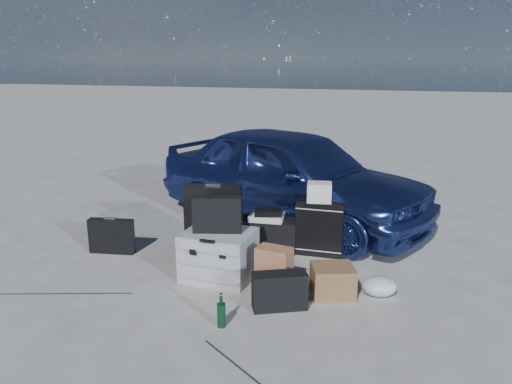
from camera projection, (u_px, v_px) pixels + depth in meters
ground at (213, 292)px, 4.35m from camera, size 60.00×60.00×0.00m
car at (291, 176)px, 6.08m from camera, size 3.75×2.59×1.19m
pelican_case at (219, 255)px, 4.59m from camera, size 0.64×0.53×0.45m
laptop_bag at (217, 215)px, 4.49m from camera, size 0.45×0.22×0.33m
briefcase at (112, 236)px, 5.19m from camera, size 0.48×0.18×0.37m
suitcase_left at (214, 221)px, 5.07m from camera, size 0.60×0.32×0.74m
suitcase_right at (320, 228)px, 5.12m from camera, size 0.48×0.18×0.58m
white_carton at (319, 192)px, 5.01m from camera, size 0.27×0.23×0.19m
duffel_bag at (267, 234)px, 5.32m from camera, size 0.66×0.30×0.33m
flat_box_white at (267, 217)px, 5.25m from camera, size 0.37×0.29×0.06m
flat_box_black at (268, 212)px, 5.22m from camera, size 0.32×0.27×0.06m
kraft_bag at (274, 269)px, 4.34m from camera, size 0.32×0.22×0.40m
cardboard_box at (333, 281)px, 4.27m from camera, size 0.44×0.41×0.26m
plastic_bag at (379, 286)px, 4.28m from camera, size 0.35×0.32×0.17m
messenger_bag at (280, 291)px, 4.03m from camera, size 0.47×0.34×0.31m
green_bottle at (221, 311)px, 3.76m from camera, size 0.09×0.09×0.26m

